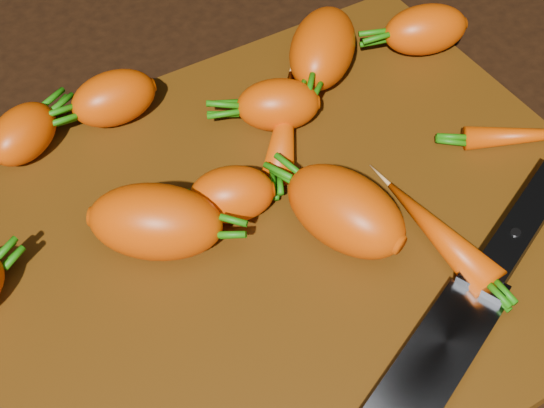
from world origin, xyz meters
TOP-DOWN VIEW (x-y plane):
  - ground at (0.00, 0.00)m, footprint 2.00×2.00m
  - cutting_board at (0.00, 0.00)m, footprint 0.50×0.40m
  - carrot_1 at (-0.02, 0.03)m, footprint 0.07×0.06m
  - carrot_2 at (-0.08, 0.03)m, footprint 0.11×0.10m
  - carrot_3 at (0.04, -0.03)m, footprint 0.08×0.11m
  - carrot_4 at (-0.05, 0.17)m, footprint 0.07×0.05m
  - carrot_5 at (-0.13, 0.17)m, footprint 0.08×0.07m
  - carrot_6 at (0.22, 0.11)m, footprint 0.09×0.06m
  - carrot_7 at (0.06, 0.08)m, footprint 0.09×0.11m
  - carrot_8 at (0.22, -0.03)m, footprint 0.11×0.07m
  - carrot_9 at (0.09, -0.07)m, footprint 0.03×0.11m
  - carrot_10 at (0.06, 0.09)m, footprint 0.08×0.07m
  - carrot_11 at (0.12, 0.13)m, footprint 0.11×0.11m
  - knife at (0.00, -0.16)m, footprint 0.34×0.17m

SIDE VIEW (x-z plane):
  - ground at x=0.00m, z-range -0.01..0.00m
  - cutting_board at x=0.00m, z-range 0.00..0.01m
  - knife at x=0.00m, z-range 0.01..0.03m
  - carrot_8 at x=0.22m, z-range 0.01..0.03m
  - carrot_7 at x=0.06m, z-range 0.01..0.04m
  - carrot_9 at x=0.09m, z-range 0.01..0.04m
  - carrot_5 at x=-0.13m, z-range 0.01..0.05m
  - carrot_1 at x=-0.02m, z-range 0.01..0.05m
  - carrot_10 at x=0.06m, z-range 0.01..0.06m
  - carrot_4 at x=-0.05m, z-range 0.01..0.06m
  - carrot_6 at x=0.22m, z-range 0.01..0.06m
  - carrot_2 at x=-0.08m, z-range 0.01..0.07m
  - carrot_11 at x=0.12m, z-range 0.01..0.07m
  - carrot_3 at x=0.04m, z-range 0.01..0.07m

